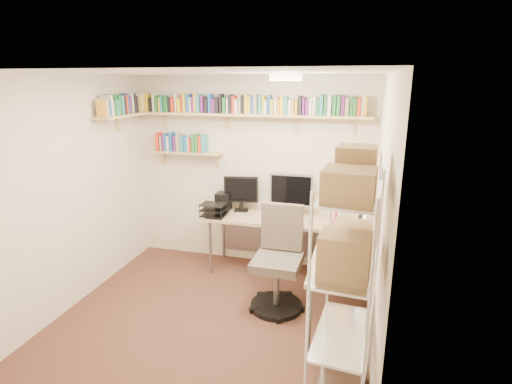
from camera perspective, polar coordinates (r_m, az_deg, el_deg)
ground at (r=4.48m, az=-6.14°, el=-17.36°), size 3.20×3.20×0.00m
room_shell at (r=3.86m, az=-6.74°, el=2.29°), size 3.24×3.04×2.52m
wall_shelves at (r=5.14m, az=-6.09°, el=10.99°), size 3.12×1.09×0.79m
corner_desk at (r=4.83m, az=4.55°, el=-4.87°), size 2.14×1.96×1.31m
office_chair at (r=4.44m, az=3.19°, el=-10.50°), size 0.60×0.61×1.14m
wire_rack at (r=2.76m, az=13.07°, el=-6.38°), size 0.45×0.82×2.01m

